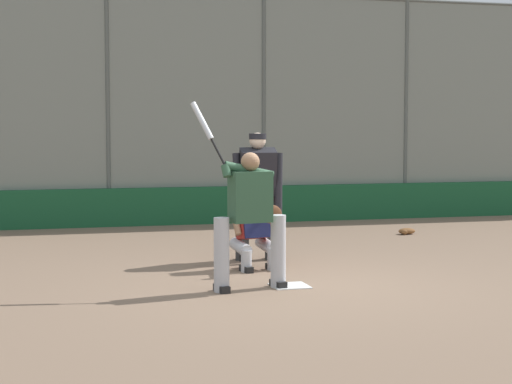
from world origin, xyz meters
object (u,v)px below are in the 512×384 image
(umpire_home, at_px, (257,192))
(fielding_glove_on_dirt, at_px, (407,231))
(catcher_behind_plate, at_px, (255,227))
(batter_at_plate, at_px, (249,215))

(umpire_home, xyz_separation_m, fielding_glove_on_dirt, (-3.28, -2.16, -0.92))
(catcher_behind_plate, distance_m, fielding_glove_on_dirt, 4.58)
(fielding_glove_on_dirt, bearing_deg, umpire_home, 33.29)
(umpire_home, bearing_deg, batter_at_plate, 79.68)
(umpire_home, bearing_deg, fielding_glove_on_dirt, -139.72)
(catcher_behind_plate, bearing_deg, batter_at_plate, 63.27)
(umpire_home, relative_size, fielding_glove_on_dirt, 5.91)
(batter_at_plate, relative_size, catcher_behind_plate, 1.98)
(batter_at_plate, relative_size, umpire_home, 1.21)
(catcher_behind_plate, xyz_separation_m, umpire_home, (-0.23, -0.74, 0.40))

